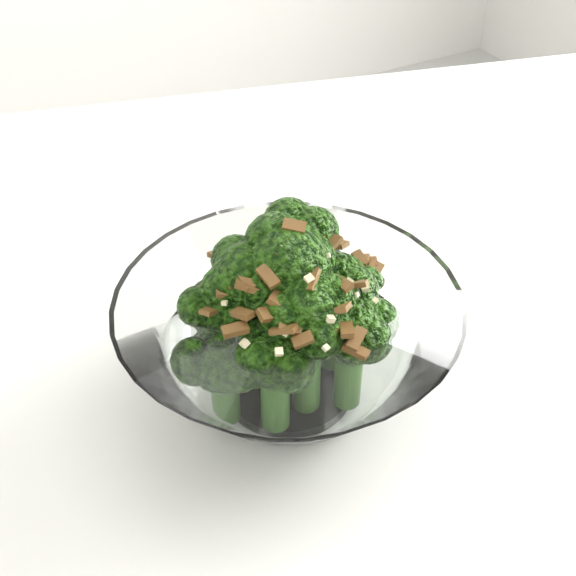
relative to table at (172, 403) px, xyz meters
name	(u,v)px	position (x,y,z in m)	size (l,w,h in m)	color
table	(172,403)	(0.00, 0.00, 0.00)	(1.36, 1.08, 0.75)	white
broccoli_dish	(288,336)	(0.06, -0.09, 0.12)	(0.22, 0.22, 0.14)	white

